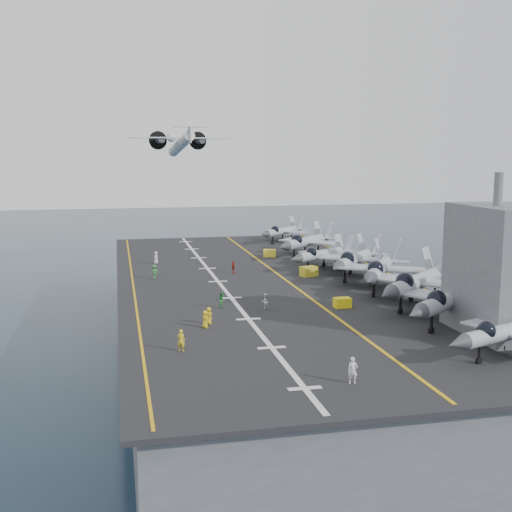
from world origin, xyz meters
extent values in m
plane|color=#142135|center=(0.00, 0.00, 0.00)|extent=(500.00, 500.00, 0.00)
cube|color=#56595E|center=(0.00, 0.00, 5.00)|extent=(36.00, 90.00, 10.00)
cube|color=black|center=(0.00, 0.00, 10.20)|extent=(38.00, 92.00, 0.40)
cube|color=gold|center=(3.00, 0.00, 10.42)|extent=(0.35, 90.00, 0.02)
cube|color=silver|center=(-6.00, 0.00, 10.42)|extent=(0.50, 90.00, 0.02)
cube|color=gold|center=(-17.00, 0.00, 10.42)|extent=(0.25, 90.00, 0.02)
cube|color=gold|center=(18.50, 0.00, 10.42)|extent=(0.25, 90.00, 0.02)
imported|color=yellow|center=(-10.19, -20.98, 11.26)|extent=(1.02, 1.21, 1.71)
imported|color=yellow|center=(-13.75, -29.23, 11.35)|extent=(1.36, 1.19, 1.91)
imported|color=green|center=(-7.82, -14.51, 11.27)|extent=(0.80, 1.11, 1.75)
imported|color=#2B823A|center=(-14.05, 3.75, 11.35)|extent=(1.23, 0.91, 1.90)
imported|color=#A6150A|center=(-2.95, 5.50, 11.24)|extent=(0.70, 1.02, 1.67)
imported|color=silver|center=(-13.11, 15.94, 11.35)|extent=(1.02, 1.29, 1.90)
imported|color=silver|center=(-2.28, -39.74, 11.40)|extent=(1.36, 1.07, 1.99)
imported|color=silver|center=(-3.41, -16.20, 11.28)|extent=(1.26, 1.10, 1.75)
imported|color=yellow|center=(-10.74, -22.30, 11.26)|extent=(1.02, 1.21, 1.71)
camera|label=1|loc=(-18.70, -82.05, 26.96)|focal=45.00mm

